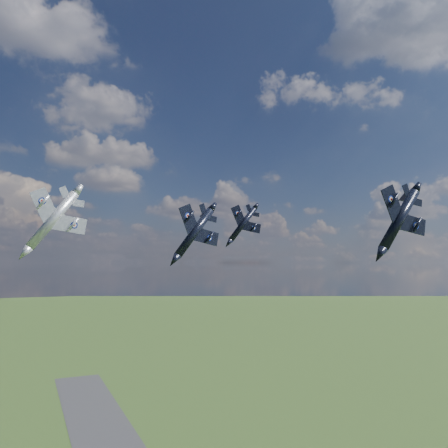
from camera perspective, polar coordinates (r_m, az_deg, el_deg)
name	(u,v)px	position (r m, az deg, el deg)	size (l,w,h in m)	color
jet_lead_navy	(194,232)	(72.76, -3.88, -1.09)	(9.97, 13.89, 2.87)	black
jet_right_navy	(399,219)	(75.74, 21.92, 0.55)	(11.89, 16.58, 3.43)	black
jet_high_navy	(243,224)	(99.39, 2.46, -0.02)	(9.33, 13.01, 2.69)	black
jet_left_silver	(53,220)	(75.53, -21.46, 0.53)	(11.10, 15.48, 3.20)	#9799A1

